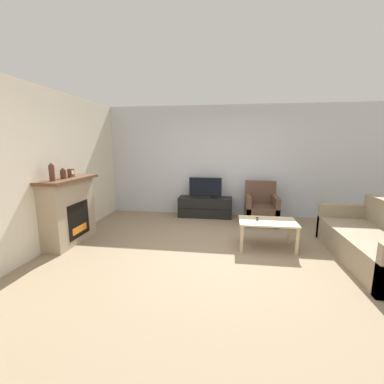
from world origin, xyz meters
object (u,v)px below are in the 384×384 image
(mantel_clock, at_px, (71,173))
(tv_stand, at_px, (205,207))
(coffee_table, at_px, (267,224))
(tv, at_px, (205,188))
(mantel_vase_left, at_px, (52,172))
(couch, at_px, (377,245))
(mantel_vase_centre_left, at_px, (63,174))
(remote, at_px, (257,219))
(fireplace, at_px, (69,210))
(armchair, at_px, (261,210))

(mantel_clock, relative_size, tv_stand, 0.11)
(coffee_table, bearing_deg, tv, 124.92)
(mantel_vase_left, distance_m, couch, 5.17)
(mantel_vase_centre_left, bearing_deg, remote, 7.05)
(mantel_vase_left, xyz_separation_m, mantel_clock, (0.00, 0.50, -0.06))
(fireplace, distance_m, tv_stand, 3.07)
(armchair, height_order, coffee_table, armchair)
(mantel_vase_centre_left, xyz_separation_m, coffee_table, (3.50, 0.36, -0.86))
(mantel_vase_centre_left, height_order, couch, mantel_vase_centre_left)
(tv_stand, relative_size, armchair, 1.41)
(mantel_vase_centre_left, relative_size, coffee_table, 0.19)
(mantel_clock, height_order, remote, mantel_clock)
(fireplace, xyz_separation_m, armchair, (3.58, 1.73, -0.31))
(tv, relative_size, remote, 5.14)
(tv, xyz_separation_m, coffee_table, (1.23, -1.77, -0.30))
(armchair, xyz_separation_m, couch, (1.49, -1.85, -0.01))
(fireplace, distance_m, couch, 5.08)
(mantel_clock, bearing_deg, mantel_vase_left, -90.09)
(couch, bearing_deg, tv, 142.44)
(mantel_clock, distance_m, remote, 3.42)
(mantel_vase_centre_left, bearing_deg, fireplace, 100.14)
(mantel_vase_centre_left, xyz_separation_m, couch, (5.06, -0.03, -0.99))
(tv_stand, distance_m, couch, 3.53)
(fireplace, relative_size, remote, 8.20)
(tv, xyz_separation_m, armchair, (1.30, -0.30, -0.41))
(coffee_table, height_order, remote, remote)
(armchair, relative_size, couch, 0.44)
(fireplace, xyz_separation_m, mantel_vase_centre_left, (0.02, -0.09, 0.67))
(mantel_clock, distance_m, coffee_table, 3.60)
(mantel_vase_left, relative_size, tv_stand, 0.22)
(armchair, xyz_separation_m, remote, (-0.24, -1.41, 0.19))
(fireplace, xyz_separation_m, mantel_clock, (0.02, 0.13, 0.66))
(mantel_vase_left, xyz_separation_m, tv, (2.26, 2.41, -0.61))
(coffee_table, bearing_deg, mantel_vase_centre_left, -174.17)
(mantel_clock, bearing_deg, fireplace, -97.98)
(mantel_clock, relative_size, coffee_table, 0.16)
(fireplace, distance_m, remote, 3.36)
(mantel_vase_left, distance_m, mantel_clock, 0.51)
(fireplace, relative_size, mantel_vase_left, 4.36)
(mantel_vase_left, relative_size, tv, 0.37)
(fireplace, distance_m, tv, 3.05)
(mantel_vase_left, distance_m, tv_stand, 3.48)
(tv, bearing_deg, tv_stand, 90.00)
(tv_stand, height_order, remote, remote)
(tv_stand, height_order, armchair, armchair)
(mantel_vase_left, relative_size, mantel_clock, 1.93)
(remote, bearing_deg, mantel_vase_centre_left, -166.13)
(tv_stand, bearing_deg, mantel_vase_centre_left, -136.77)
(remote, bearing_deg, mantel_clock, -169.89)
(armchair, height_order, remote, armchair)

